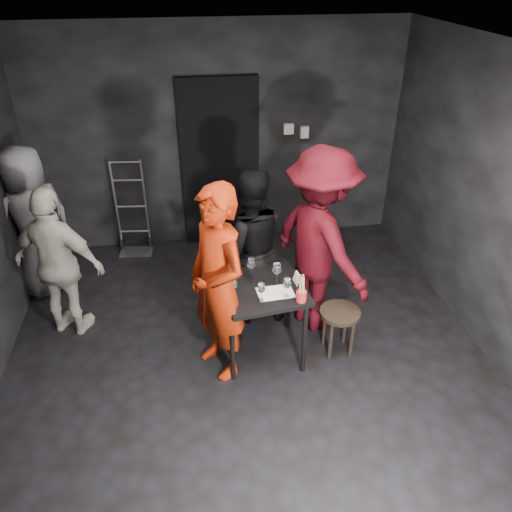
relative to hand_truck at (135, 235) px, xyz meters
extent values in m
cube|color=black|center=(1.13, -2.33, -0.22)|extent=(4.50, 5.00, 0.02)
cube|color=silver|center=(1.13, -2.33, 2.48)|extent=(4.50, 5.00, 0.02)
cube|color=black|center=(1.13, 0.17, 1.13)|extent=(4.50, 0.04, 2.70)
cube|color=black|center=(3.38, -2.33, 1.13)|extent=(0.04, 5.00, 2.70)
cube|color=black|center=(1.13, 0.11, 0.83)|extent=(0.95, 0.10, 2.10)
cube|color=#B7B7B2|center=(1.98, 0.12, 1.23)|extent=(0.12, 0.06, 0.12)
cube|color=#B7B7B2|center=(2.18, 0.12, 1.18)|extent=(0.10, 0.06, 0.14)
cylinder|color=#B2B2B7|center=(-0.18, 0.04, 0.38)|extent=(0.03, 0.03, 1.19)
cylinder|color=#B2B2B7|center=(0.18, 0.04, 0.38)|extent=(0.03, 0.03, 1.19)
cube|color=#B2B2B7|center=(0.00, -0.08, -0.20)|extent=(0.40, 0.22, 0.03)
cylinder|color=black|center=(-0.18, 0.07, -0.14)|extent=(0.04, 0.16, 0.16)
cylinder|color=black|center=(0.18, 0.07, -0.14)|extent=(0.04, 0.16, 0.16)
cube|color=black|center=(1.28, -2.14, 0.51)|extent=(0.72, 0.72, 0.04)
cylinder|color=black|center=(0.96, -2.46, 0.14)|extent=(0.04, 0.04, 0.71)
cylinder|color=black|center=(1.60, -2.46, 0.14)|extent=(0.04, 0.04, 0.71)
cylinder|color=black|center=(0.96, -1.82, 0.14)|extent=(0.04, 0.04, 0.71)
cylinder|color=black|center=(1.60, -1.82, 0.14)|extent=(0.04, 0.04, 0.71)
cylinder|color=#362A1D|center=(1.99, -2.25, 0.23)|extent=(0.38, 0.38, 0.04)
cylinder|color=#362A1D|center=(2.09, -2.14, -0.01)|extent=(0.04, 0.04, 0.41)
cylinder|color=#362A1D|center=(1.89, -2.14, -0.01)|extent=(0.04, 0.04, 0.41)
cylinder|color=#362A1D|center=(1.89, -2.35, -0.01)|extent=(0.04, 0.04, 0.41)
cylinder|color=#362A1D|center=(2.09, -2.35, -0.01)|extent=(0.04, 0.04, 0.41)
imported|color=#A42106|center=(0.87, -2.28, 0.87)|extent=(0.84, 0.95, 2.18)
imported|color=black|center=(1.25, -1.54, 0.65)|extent=(0.85, 0.47, 1.74)
imported|color=#3F060D|center=(1.89, -1.78, 0.95)|extent=(1.30, 1.67, 2.35)
imported|color=#BCB1A2|center=(-0.56, -1.51, 0.58)|extent=(1.04, 0.78, 1.60)
imported|color=#58585A|center=(-0.93, -0.71, 0.72)|extent=(1.02, 0.98, 1.88)
cube|color=white|center=(1.37, -2.25, 0.53)|extent=(0.33, 0.23, 0.00)
cylinder|color=black|center=(0.97, -2.13, 0.64)|extent=(0.07, 0.07, 0.21)
cylinder|color=black|center=(0.97, -2.13, 0.79)|extent=(0.03, 0.03, 0.09)
cylinder|color=white|center=(0.97, -2.13, 0.65)|extent=(0.07, 0.07, 0.07)
cylinder|color=red|center=(1.57, -2.40, 0.58)|extent=(0.09, 0.09, 0.10)
camera|label=1|loc=(0.65, -5.72, 3.08)|focal=35.00mm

